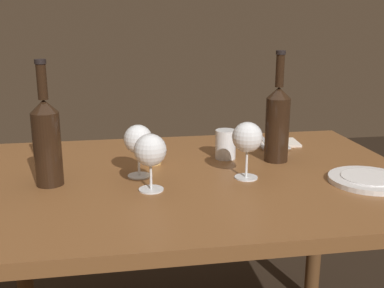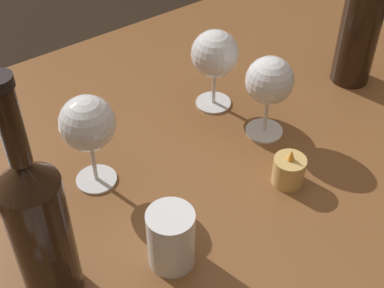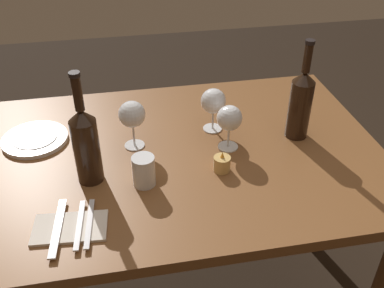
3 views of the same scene
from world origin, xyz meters
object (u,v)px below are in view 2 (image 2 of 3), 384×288
object	(u,v)px
wine_glass_left	(270,82)
wine_bottle_second	(39,227)
votive_candle	(289,171)
wine_glass_right	(88,125)
water_tumbler	(171,241)
wine_glass_centre	(215,55)
wine_bottle	(362,22)

from	to	relation	value
wine_glass_left	wine_bottle_second	bearing A→B (deg)	10.77
wine_glass_left	votive_candle	size ratio (longest dim) A/B	2.27
wine_glass_right	water_tumbler	bearing A→B (deg)	93.82
wine_glass_centre	wine_bottle_second	xyz separation A→B (m)	(0.41, 0.20, 0.02)
wine_glass_centre	wine_bottle_second	bearing A→B (deg)	25.79
wine_bottle_second	votive_candle	distance (m)	0.41
wine_glass_left	wine_glass_right	distance (m)	0.31
wine_glass_right	votive_candle	xyz separation A→B (m)	(-0.25, 0.18, -0.09)
wine_glass_left	wine_glass_right	bearing A→B (deg)	-12.16
wine_glass_left	water_tumbler	world-z (taller)	wine_glass_left
wine_bottle	water_tumbler	world-z (taller)	wine_bottle
wine_glass_left	wine_glass_centre	xyz separation A→B (m)	(0.03, -0.12, -0.00)
wine_glass_left	water_tumbler	xyz separation A→B (m)	(0.29, 0.13, -0.07)
wine_glass_left	wine_bottle	xyz separation A→B (m)	(-0.24, -0.03, 0.02)
votive_candle	wine_glass_left	bearing A→B (deg)	-113.30
wine_glass_centre	wine_bottle	distance (m)	0.28
wine_glass_right	wine_bottle	size ratio (longest dim) A/B	0.48
wine_bottle	water_tumbler	bearing A→B (deg)	16.90
wine_glass_centre	wine_bottle	bearing A→B (deg)	161.48
wine_bottle_second	water_tumbler	xyz separation A→B (m)	(-0.15, 0.05, -0.09)
votive_candle	wine_bottle_second	bearing A→B (deg)	-4.55
wine_bottle_second	wine_glass_left	bearing A→B (deg)	-169.23
wine_bottle_second	water_tumbler	bearing A→B (deg)	161.51
wine_bottle_second	votive_candle	world-z (taller)	wine_bottle_second
wine_glass_right	water_tumbler	distance (m)	0.21
wine_glass_right	wine_glass_centre	xyz separation A→B (m)	(-0.27, -0.05, -0.01)
wine_glass_left	wine_bottle_second	xyz separation A→B (m)	(0.44, 0.08, 0.02)
water_tumbler	wine_glass_centre	bearing A→B (deg)	-136.11
wine_glass_centre	wine_bottle	size ratio (longest dim) A/B	0.45
wine_glass_right	wine_bottle_second	world-z (taller)	wine_bottle_second
water_tumbler	wine_glass_right	bearing A→B (deg)	-86.18
wine_bottle_second	votive_candle	size ratio (longest dim) A/B	5.18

